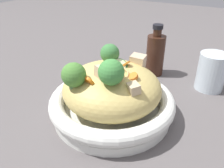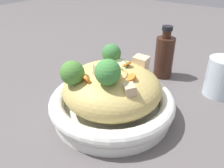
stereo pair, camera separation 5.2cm
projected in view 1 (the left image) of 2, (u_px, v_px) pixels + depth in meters
ground_plane at (112, 114)px, 0.56m from camera, size 3.00×3.00×0.00m
serving_bowl at (112, 104)px, 0.55m from camera, size 0.29×0.29×0.06m
noodle_heap at (112, 88)px, 0.52m from camera, size 0.22×0.22×0.11m
broccoli_florets at (97, 69)px, 0.47m from camera, size 0.13×0.16×0.07m
carrot_coins at (109, 75)px, 0.48m from camera, size 0.12×0.12×0.03m
zucchini_slices at (112, 68)px, 0.49m from camera, size 0.06×0.09×0.03m
chicken_chunks at (127, 68)px, 0.51m from camera, size 0.10×0.16×0.05m
soy_sauce_bottle at (155, 54)px, 0.72m from camera, size 0.06×0.06×0.16m
drinking_glass at (211, 72)px, 0.64m from camera, size 0.08×0.08×0.11m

